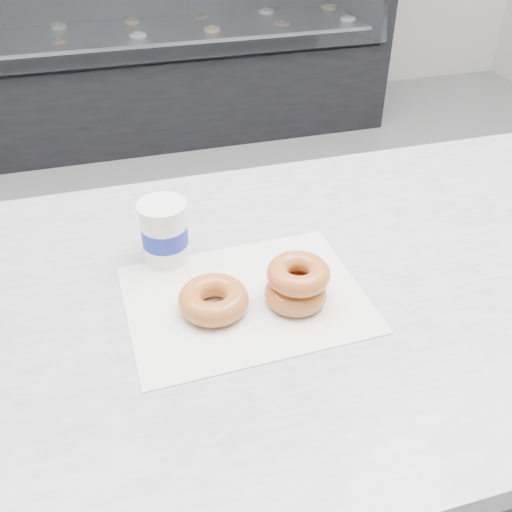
{
  "coord_description": "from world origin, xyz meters",
  "views": [
    {
      "loc": [
        -0.47,
        -1.22,
        1.44
      ],
      "look_at": [
        -0.28,
        -0.58,
        0.95
      ],
      "focal_mm": 40.0,
      "sensor_mm": 36.0,
      "label": 1
    }
  ],
  "objects": [
    {
      "name": "ground",
      "position": [
        0.0,
        0.0,
        0.0
      ],
      "size": [
        5.0,
        5.0,
        0.0
      ],
      "primitive_type": "plane",
      "color": "gray",
      "rests_on": "ground"
    },
    {
      "name": "counter",
      "position": [
        0.0,
        -0.6,
        0.45
      ],
      "size": [
        3.06,
        0.76,
        0.9
      ],
      "color": "#333335",
      "rests_on": "ground"
    },
    {
      "name": "display_case",
      "position": [
        0.0,
        2.12,
        0.49
      ],
      "size": [
        2.4,
        0.74,
        1.25
      ],
      "color": "black",
      "rests_on": "ground"
    },
    {
      "name": "wax_paper",
      "position": [
        -0.31,
        -0.61,
        0.9
      ],
      "size": [
        0.35,
        0.27,
        0.0
      ],
      "primitive_type": "cube",
      "rotation": [
        0.0,
        0.0,
        0.03
      ],
      "color": "silver",
      "rests_on": "counter"
    },
    {
      "name": "donut_single",
      "position": [
        -0.35,
        -0.62,
        0.92
      ],
      "size": [
        0.11,
        0.11,
        0.03
      ],
      "primitive_type": "torus",
      "rotation": [
        0.0,
        0.0,
        0.13
      ],
      "color": "#CF7539",
      "rests_on": "wax_paper"
    },
    {
      "name": "donut_stack",
      "position": [
        -0.24,
        -0.64,
        0.93
      ],
      "size": [
        0.13,
        0.13,
        0.06
      ],
      "color": "#CF7539",
      "rests_on": "wax_paper"
    },
    {
      "name": "coffee_cup",
      "position": [
        -0.4,
        -0.48,
        0.95
      ],
      "size": [
        0.09,
        0.09,
        0.1
      ],
      "rotation": [
        0.0,
        0.0,
        -0.26
      ],
      "color": "white",
      "rests_on": "counter"
    }
  ]
}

